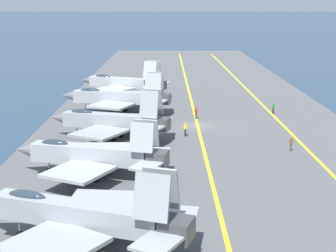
% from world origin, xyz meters
% --- Properties ---
extents(ground_plane, '(2000.00, 2000.00, 0.00)m').
position_xyz_m(ground_plane, '(0.00, 0.00, 0.00)').
color(ground_plane, '#23384C').
extents(carrier_deck, '(225.35, 42.58, 0.40)m').
position_xyz_m(carrier_deck, '(0.00, 0.00, 0.20)').
color(carrier_deck, '#4C4C4F').
rests_on(carrier_deck, ground).
extents(deck_stripe_foul_line, '(202.81, 2.84, 0.01)m').
position_xyz_m(deck_stripe_foul_line, '(0.00, -11.71, 0.40)').
color(deck_stripe_foul_line, yellow).
rests_on(deck_stripe_foul_line, carrier_deck).
extents(deck_stripe_centerline, '(202.82, 0.36, 0.01)m').
position_xyz_m(deck_stripe_centerline, '(0.00, 0.00, 0.40)').
color(deck_stripe_centerline, yellow).
rests_on(deck_stripe_centerline, carrier_deck).
extents(parked_jet_nearest, '(12.77, 16.40, 6.26)m').
position_xyz_m(parked_jet_nearest, '(-36.27, 10.01, 2.91)').
color(parked_jet_nearest, gray).
rests_on(parked_jet_nearest, carrier_deck).
extents(parked_jet_second, '(12.80, 15.43, 5.86)m').
position_xyz_m(parked_jet_second, '(-21.48, 11.29, 2.68)').
color(parked_jet_second, '#93999E').
rests_on(parked_jet_second, carrier_deck).
extents(parked_jet_third, '(13.56, 15.45, 6.43)m').
position_xyz_m(parked_jet_third, '(-7.49, 10.98, 2.75)').
color(parked_jet_third, gray).
rests_on(parked_jet_third, carrier_deck).
extents(parked_jet_fourth, '(12.62, 16.95, 6.42)m').
position_xyz_m(parked_jet_fourth, '(7.60, 11.64, 2.94)').
color(parked_jet_fourth, '#93999E').
rests_on(parked_jet_fourth, carrier_deck).
extents(parked_jet_fifth, '(13.73, 16.39, 6.77)m').
position_xyz_m(parked_jet_fifth, '(20.69, 11.72, 3.12)').
color(parked_jet_fifth, '#9EA3A8').
rests_on(parked_jet_fifth, carrier_deck).
extents(crew_green_vest, '(0.46, 0.41, 1.73)m').
position_xyz_m(crew_green_vest, '(7.46, -11.84, 1.35)').
color(crew_green_vest, '#232328').
rests_on(crew_green_vest, carrier_deck).
extents(crew_brown_vest, '(0.43, 0.46, 1.73)m').
position_xyz_m(crew_brown_vest, '(-12.59, -9.78, 1.35)').
color(crew_brown_vest, '#4C473D').
rests_on(crew_brown_vest, carrier_deck).
extents(crew_yellow_vest, '(0.33, 0.42, 1.77)m').
position_xyz_m(crew_yellow_vest, '(-5.84, 1.87, 1.37)').
color(crew_yellow_vest, '#232328').
rests_on(crew_yellow_vest, carrier_deck).
extents(crew_red_vest, '(0.44, 0.37, 1.80)m').
position_xyz_m(crew_red_vest, '(4.03, -0.01, 1.39)').
color(crew_red_vest, '#383328').
rests_on(crew_red_vest, carrier_deck).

